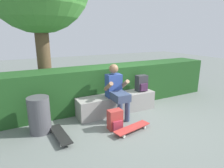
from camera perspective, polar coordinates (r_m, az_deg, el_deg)
ground_plane at (r=4.32m, az=4.32°, el=-10.46°), size 24.00×24.00×0.00m
bench_main at (r=4.58m, az=1.46°, el=-5.86°), size 1.93×0.45×0.44m
person_skater at (r=4.21m, az=1.40°, el=-1.70°), size 0.49×0.62×1.19m
skateboard_near_person at (r=3.81m, az=6.08°, el=-12.96°), size 0.82×0.35×0.09m
skateboard_beside_bench at (r=3.69m, az=-15.22°, el=-14.39°), size 0.26×0.81×0.09m
backpack_on_bench at (r=4.81m, az=8.88°, el=0.18°), size 0.28×0.23×0.40m
backpack_on_ground at (r=3.83m, az=0.95°, el=-10.72°), size 0.28×0.23×0.40m
hedge_row at (r=5.06m, az=-0.71°, el=-0.33°), size 6.05×0.76×1.03m
trash_bin at (r=3.91m, az=-20.98°, el=-8.66°), size 0.41×0.41×0.71m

